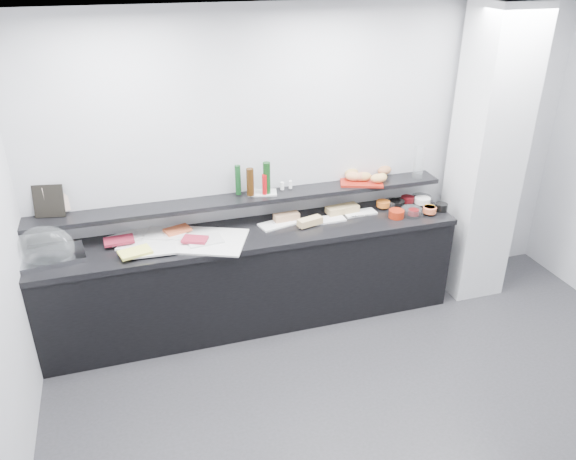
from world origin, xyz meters
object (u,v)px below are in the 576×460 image
object	(u,v)px
cloche_base	(52,257)
sandwich_plate_mid	(327,220)
bread_tray	(361,181)
framed_print	(49,201)
carafe	(419,163)
condiment_tray	(262,193)

from	to	relation	value
cloche_base	sandwich_plate_mid	world-z (taller)	cloche_base
cloche_base	bread_tray	distance (m)	2.69
framed_print	carafe	distance (m)	3.19
condiment_tray	bread_tray	xyz separation A→B (m)	(0.93, -0.02, 0.00)
carafe	sandwich_plate_mid	bearing A→B (deg)	-172.62
cloche_base	sandwich_plate_mid	xyz separation A→B (m)	(2.29, 0.02, -0.01)
framed_print	cloche_base	bearing A→B (deg)	-84.39
sandwich_plate_mid	carafe	bearing A→B (deg)	6.04
framed_print	bread_tray	world-z (taller)	framed_print
cloche_base	condiment_tray	xyz separation A→B (m)	(1.75, 0.21, 0.24)
sandwich_plate_mid	framed_print	size ratio (longest dim) A/B	1.22
framed_print	bread_tray	size ratio (longest dim) A/B	0.69
cloche_base	framed_print	distance (m)	0.44
bread_tray	condiment_tray	bearing A→B (deg)	-161.03
cloche_base	carafe	xyz separation A→B (m)	(3.21, 0.14, 0.38)
bread_tray	carafe	size ratio (longest dim) A/B	1.26
sandwich_plate_mid	framed_print	xyz separation A→B (m)	(-2.26, 0.24, 0.37)
sandwich_plate_mid	condiment_tray	distance (m)	0.62
cloche_base	condiment_tray	world-z (taller)	condiment_tray
sandwich_plate_mid	carafe	xyz separation A→B (m)	(0.93, 0.12, 0.39)
cloche_base	carafe	bearing A→B (deg)	-5.37
framed_print	condiment_tray	bearing A→B (deg)	9.16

